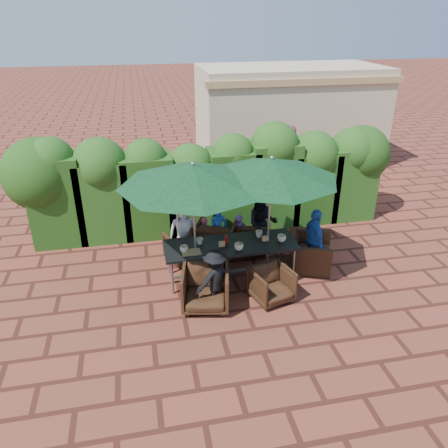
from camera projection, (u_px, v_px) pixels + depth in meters
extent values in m
plane|color=brown|center=(233.00, 276.00, 8.77)|extent=(80.00, 80.00, 0.00)
cube|color=black|center=(231.00, 245.00, 8.43)|extent=(2.56, 0.90, 0.05)
cube|color=gray|center=(230.00, 272.00, 8.69)|extent=(2.36, 0.05, 0.05)
cylinder|color=gray|center=(172.00, 278.00, 8.07)|extent=(0.05, 0.05, 0.70)
cylinder|color=gray|center=(169.00, 259.00, 8.69)|extent=(0.05, 0.05, 0.70)
cylinder|color=gray|center=(293.00, 265.00, 8.49)|extent=(0.05, 0.05, 0.70)
cylinder|color=gray|center=(282.00, 247.00, 9.11)|extent=(0.05, 0.05, 0.70)
cylinder|color=gray|center=(197.00, 281.00, 8.58)|extent=(0.44, 0.44, 0.03)
cylinder|color=gray|center=(195.00, 227.00, 8.06)|extent=(0.04, 0.04, 2.40)
cone|color=black|center=(193.00, 175.00, 7.61)|extent=(2.69, 2.69, 0.38)
sphere|color=gray|center=(193.00, 164.00, 7.52)|extent=(0.08, 0.08, 0.08)
cylinder|color=gray|center=(266.00, 272.00, 8.89)|extent=(0.44, 0.44, 0.03)
cylinder|color=gray|center=(269.00, 219.00, 8.37)|extent=(0.04, 0.04, 2.40)
cone|color=black|center=(271.00, 168.00, 7.92)|extent=(2.52, 2.52, 0.38)
sphere|color=gray|center=(272.00, 158.00, 7.83)|extent=(0.08, 0.08, 0.08)
imported|color=black|center=(184.00, 245.00, 9.20)|extent=(0.87, 0.84, 0.70)
imported|color=black|center=(217.00, 235.00, 9.47)|extent=(1.06, 1.03, 0.85)
imported|color=black|center=(253.00, 233.00, 9.64)|extent=(0.89, 0.86, 0.74)
imported|color=black|center=(205.00, 286.00, 7.70)|extent=(0.95, 0.91, 0.84)
imported|color=black|center=(272.00, 283.00, 7.92)|extent=(0.83, 0.80, 0.70)
imported|color=black|center=(310.00, 247.00, 8.95)|extent=(0.97, 1.16, 0.87)
imported|color=silver|center=(184.00, 231.00, 9.21)|extent=(0.64, 0.41, 1.24)
imported|color=#2054AD|center=(218.00, 232.00, 9.27)|extent=(0.50, 0.45, 1.15)
imported|color=black|center=(262.00, 223.00, 9.40)|extent=(0.71, 0.50, 1.36)
imported|color=black|center=(215.00, 279.00, 7.63)|extent=(0.81, 0.60, 1.15)
imported|color=#2054AD|center=(314.00, 239.00, 8.79)|extent=(0.41, 0.78, 1.30)
imported|color=#C5455B|center=(205.00, 236.00, 9.41)|extent=(0.35, 0.31, 0.85)
imported|color=#804BA3|center=(239.00, 234.00, 9.49)|extent=(0.31, 0.26, 0.86)
imported|color=#227F2F|center=(261.00, 169.00, 12.40)|extent=(1.50, 0.89, 1.52)
imported|color=#C5455B|center=(287.00, 159.00, 12.62)|extent=(1.05, 0.84, 1.90)
imported|color=gray|center=(311.00, 162.00, 12.80)|extent=(0.99, 1.12, 1.62)
imported|color=beige|center=(184.00, 249.00, 8.11)|extent=(0.16, 0.16, 0.12)
imported|color=beige|center=(200.00, 241.00, 8.39)|extent=(0.13, 0.13, 0.12)
imported|color=beige|center=(239.00, 247.00, 8.18)|extent=(0.17, 0.17, 0.14)
imported|color=beige|center=(259.00, 234.00, 8.65)|extent=(0.14, 0.14, 0.13)
imported|color=beige|center=(282.00, 238.00, 8.48)|extent=(0.17, 0.17, 0.14)
cylinder|color=#B20C0A|center=(226.00, 240.00, 8.37)|extent=(0.04, 0.04, 0.17)
cylinder|color=#4C230C|center=(227.00, 239.00, 8.42)|extent=(0.04, 0.04, 0.17)
cube|color=#A68250|center=(191.00, 252.00, 8.11)|extent=(0.35, 0.25, 0.02)
cube|color=tan|center=(222.00, 244.00, 8.32)|extent=(0.12, 0.06, 0.10)
cube|color=tan|center=(265.00, 238.00, 8.51)|extent=(0.12, 0.06, 0.10)
cube|color=#1C3B10|center=(58.00, 200.00, 9.72)|extent=(1.15, 0.95, 2.03)
sphere|color=#1C3B10|center=(51.00, 160.00, 9.32)|extent=(1.02, 1.02, 1.02)
cube|color=#1C3B10|center=(104.00, 200.00, 9.94)|extent=(1.15, 0.95, 1.86)
sphere|color=#1C3B10|center=(100.00, 165.00, 9.57)|extent=(1.20, 1.20, 1.20)
cube|color=#1C3B10|center=(148.00, 195.00, 10.11)|extent=(1.15, 0.95, 1.91)
sphere|color=#1C3B10|center=(146.00, 160.00, 9.73)|extent=(0.96, 0.96, 0.96)
cube|color=#1C3B10|center=(191.00, 197.00, 10.34)|extent=(1.15, 0.95, 1.67)
sphere|color=#1C3B10|center=(190.00, 167.00, 10.01)|extent=(1.08, 1.08, 1.08)
cube|color=#1C3B10|center=(233.00, 189.00, 10.46)|extent=(1.15, 0.95, 1.91)
sphere|color=#1C3B10|center=(233.00, 154.00, 10.09)|extent=(0.98, 0.98, 0.98)
cube|color=#1C3B10|center=(273.00, 183.00, 10.61)|extent=(1.15, 0.95, 2.05)
sphere|color=#1C3B10|center=(275.00, 146.00, 10.21)|extent=(1.15, 1.15, 1.15)
cube|color=#1C3B10|center=(311.00, 186.00, 10.86)|extent=(1.15, 0.95, 1.75)
sphere|color=#1C3B10|center=(314.00, 156.00, 10.52)|extent=(1.21, 1.21, 1.21)
cube|color=#1C3B10|center=(348.00, 182.00, 11.02)|extent=(1.15, 0.95, 1.83)
sphere|color=#1C3B10|center=(353.00, 150.00, 10.66)|extent=(1.14, 1.14, 1.14)
sphere|color=#1C3B10|center=(39.00, 174.00, 9.50)|extent=(1.60, 1.60, 1.60)
sphere|color=#1C3B10|center=(361.00, 154.00, 10.86)|extent=(1.40, 1.40, 1.40)
cube|color=beige|center=(289.00, 115.00, 14.86)|extent=(6.00, 3.00, 3.20)
cube|color=tan|center=(308.00, 82.00, 13.01)|extent=(6.20, 0.25, 0.20)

